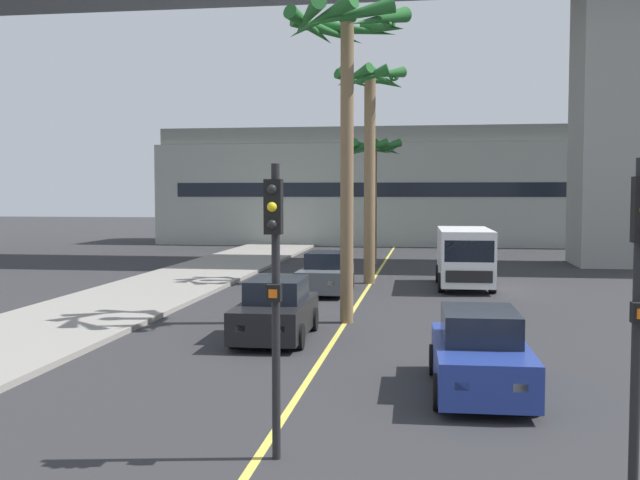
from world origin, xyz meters
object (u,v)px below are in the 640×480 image
at_px(car_queue_third, 326,274).
at_px(palm_tree_far_median, 347,58).
at_px(delivery_van, 465,256).
at_px(car_queue_second, 480,355).
at_px(car_queue_front, 276,311).
at_px(palm_tree_near_median, 370,117).
at_px(traffic_light_right_far_corner, 640,285).
at_px(palm_tree_mid_median, 373,162).
at_px(traffic_light_median_near, 275,270).

bearing_deg(car_queue_third, palm_tree_far_median, -76.82).
bearing_deg(delivery_van, car_queue_second, -91.56).
height_order(car_queue_front, palm_tree_near_median, palm_tree_near_median).
distance_m(delivery_van, traffic_light_right_far_corner, 21.31).
bearing_deg(palm_tree_mid_median, delivery_van, -65.67).
bearing_deg(palm_tree_far_median, car_queue_third, 103.18).
bearing_deg(palm_tree_near_median, car_queue_front, -96.77).
height_order(car_queue_third, palm_tree_near_median, palm_tree_near_median).
xyz_separation_m(car_queue_front, palm_tree_mid_median, (0.93, 21.12, 4.74)).
relative_size(traffic_light_right_far_corner, palm_tree_near_median, 0.46).
distance_m(car_queue_second, palm_tree_near_median, 18.33).
height_order(car_queue_third, palm_tree_mid_median, palm_tree_mid_median).
distance_m(car_queue_second, palm_tree_mid_median, 26.45).
xyz_separation_m(traffic_light_median_near, traffic_light_right_far_corner, (4.57, -1.09, 0.00)).
distance_m(car_queue_front, traffic_light_median_near, 9.17).
relative_size(palm_tree_near_median, palm_tree_far_median, 0.99).
relative_size(traffic_light_median_near, palm_tree_near_median, 0.46).
distance_m(car_queue_third, palm_tree_far_median, 9.53).
height_order(traffic_light_median_near, palm_tree_mid_median, palm_tree_mid_median).
relative_size(car_queue_third, palm_tree_mid_median, 0.61).
height_order(car_queue_third, palm_tree_far_median, palm_tree_far_median).
relative_size(car_queue_third, delivery_van, 0.78).
height_order(palm_tree_near_median, palm_tree_far_median, palm_tree_far_median).
xyz_separation_m(palm_tree_near_median, palm_tree_far_median, (0.11, -9.65, 0.71)).
height_order(car_queue_front, car_queue_third, same).
xyz_separation_m(traffic_light_median_near, palm_tree_near_median, (-0.34, 21.06, 4.24)).
relative_size(car_queue_third, traffic_light_right_far_corner, 0.98).
bearing_deg(traffic_light_median_near, car_queue_second, 53.31).
bearing_deg(palm_tree_near_median, traffic_light_median_near, -89.09).
distance_m(traffic_light_median_near, palm_tree_mid_median, 30.03).
bearing_deg(traffic_light_right_far_corner, car_queue_front, 122.84).
distance_m(car_queue_front, car_queue_third, 9.01).
bearing_deg(car_queue_second, palm_tree_far_median, 114.72).
height_order(delivery_van, palm_tree_far_median, palm_tree_far_median).
height_order(car_queue_second, delivery_van, delivery_van).
bearing_deg(car_queue_second, palm_tree_near_median, 101.52).
distance_m(palm_tree_near_median, palm_tree_mid_median, 8.97).
xyz_separation_m(traffic_light_median_near, palm_tree_far_median, (-0.23, 11.41, 4.95)).
bearing_deg(palm_tree_near_median, delivery_van, -13.23).
bearing_deg(palm_tree_mid_median, palm_tree_near_median, -86.59).
distance_m(car_queue_front, palm_tree_far_median, 7.59).
height_order(car_queue_front, palm_tree_far_median, palm_tree_far_median).
bearing_deg(traffic_light_median_near, traffic_light_right_far_corner, -13.42).
xyz_separation_m(car_queue_second, traffic_light_median_near, (-3.11, -4.17, 1.99)).
bearing_deg(delivery_van, palm_tree_far_median, -113.34).
bearing_deg(palm_tree_near_median, palm_tree_far_median, -89.36).
bearing_deg(car_queue_third, car_queue_second, -70.47).
bearing_deg(car_queue_third, traffic_light_median_near, -84.48).
distance_m(palm_tree_near_median, palm_tree_far_median, 9.67).
relative_size(car_queue_second, palm_tree_near_median, 0.46).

